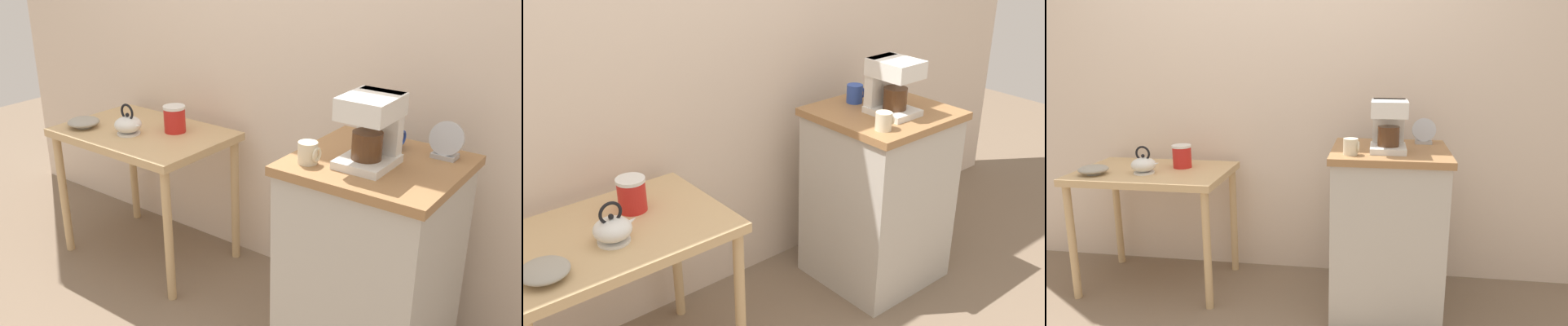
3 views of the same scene
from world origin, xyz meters
TOP-DOWN VIEW (x-y plane):
  - ground_plane at (0.00, 0.00)m, footprint 8.00×8.00m
  - back_wall at (0.10, 0.46)m, footprint 4.40×0.10m
  - wooden_table at (-0.66, 0.06)m, footprint 0.88×0.58m
  - kitchen_counter at (0.71, -0.04)m, footprint 0.60×0.58m
  - bowl_stoneware at (-0.95, -0.09)m, footprint 0.16×0.16m
  - teakettle at (-0.68, -0.03)m, footprint 0.17×0.14m
  - canister_enamel at (-0.52, 0.14)m, footprint 0.11×0.11m
  - coffee_maker at (0.70, -0.09)m, footprint 0.18×0.22m
  - mug_blue at (0.68, 0.12)m, footprint 0.09×0.08m
  - mug_small_cream at (0.51, -0.22)m, footprint 0.08×0.07m
  - table_clock at (0.89, 0.13)m, footprint 0.13×0.06m

SIDE VIEW (x-z plane):
  - ground_plane at x=0.00m, z-range 0.00..0.00m
  - kitchen_counter at x=0.71m, z-range 0.00..0.91m
  - wooden_table at x=-0.66m, z-range 0.27..0.99m
  - bowl_stoneware at x=-0.95m, z-range 0.73..0.78m
  - teakettle at x=-0.68m, z-range 0.70..0.86m
  - canister_enamel at x=-0.52m, z-range 0.72..0.86m
  - mug_small_cream at x=0.51m, z-range 0.91..0.99m
  - mug_blue at x=0.68m, z-range 0.91..1.00m
  - table_clock at x=0.89m, z-range 0.90..1.04m
  - coffee_maker at x=0.70m, z-range 0.92..1.18m
  - back_wall at x=0.10m, z-range 0.00..2.80m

